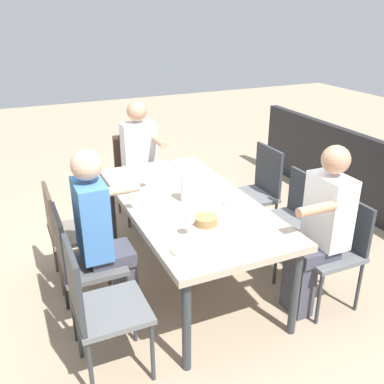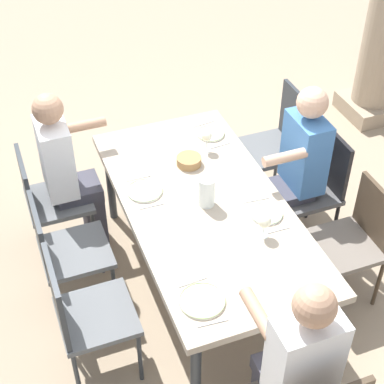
{
  "view_description": "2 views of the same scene",
  "coord_description": "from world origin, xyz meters",
  "px_view_note": "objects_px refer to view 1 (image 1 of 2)",
  "views": [
    {
      "loc": [
        -2.87,
        1.26,
        2.18
      ],
      "look_at": [
        0.12,
        -0.09,
        0.77
      ],
      "focal_mm": 40.13,
      "sensor_mm": 36.0,
      "label": 1
    },
    {
      "loc": [
        2.71,
        -1.12,
        3.34
      ],
      "look_at": [
        -0.13,
        -0.04,
        0.76
      ],
      "focal_mm": 57.57,
      "sensor_mm": 36.0,
      "label": 2
    }
  ],
  "objects_px": {
    "plate_2": "(141,196)",
    "water_pitcher": "(187,190)",
    "chair_west_north": "(97,303)",
    "chair_mid_south": "(291,215)",
    "chair_head_east": "(136,171)",
    "diner_woman_green": "(320,227)",
    "chair_west_south": "(335,245)",
    "wine_glass_0": "(190,220)",
    "chair_mid_north": "(80,259)",
    "plate_3": "(187,166)",
    "chair_east_south": "(257,188)",
    "plate_0": "(186,249)",
    "diner_man_white": "(141,161)",
    "bread_basket": "(206,220)",
    "wine_glass_2": "(146,175)",
    "dining_table": "(188,207)",
    "plate_1": "(239,205)",
    "diner_guest_third": "(102,232)",
    "chair_east_north": "(68,228)"
  },
  "relations": [
    {
      "from": "plate_2",
      "to": "water_pitcher",
      "type": "height_order",
      "value": "water_pitcher"
    },
    {
      "from": "chair_west_north",
      "to": "chair_mid_south",
      "type": "bearing_deg",
      "value": -73.19
    },
    {
      "from": "chair_head_east",
      "to": "diner_woman_green",
      "type": "relative_size",
      "value": 0.69
    },
    {
      "from": "chair_west_south",
      "to": "wine_glass_0",
      "type": "xyz_separation_m",
      "value": [
        0.19,
        1.13,
        0.36
      ]
    },
    {
      "from": "chair_head_east",
      "to": "chair_mid_north",
      "type": "bearing_deg",
      "value": 150.07
    },
    {
      "from": "plate_3",
      "to": "chair_east_south",
      "type": "bearing_deg",
      "value": -118.86
    },
    {
      "from": "plate_0",
      "to": "diner_man_white",
      "type": "bearing_deg",
      "value": -9.6
    },
    {
      "from": "diner_man_white",
      "to": "bread_basket",
      "type": "relative_size",
      "value": 7.75
    },
    {
      "from": "wine_glass_2",
      "to": "plate_3",
      "type": "distance_m",
      "value": 0.64
    },
    {
      "from": "dining_table",
      "to": "plate_1",
      "type": "bearing_deg",
      "value": -128.07
    },
    {
      "from": "diner_man_white",
      "to": "water_pitcher",
      "type": "bearing_deg",
      "value": 179.46
    },
    {
      "from": "diner_guest_third",
      "to": "water_pitcher",
      "type": "distance_m",
      "value": 0.76
    },
    {
      "from": "wine_glass_2",
      "to": "diner_man_white",
      "type": "bearing_deg",
      "value": -14.96
    },
    {
      "from": "chair_west_south",
      "to": "diner_woman_green",
      "type": "bearing_deg",
      "value": 90.96
    },
    {
      "from": "chair_mid_north",
      "to": "water_pitcher",
      "type": "bearing_deg",
      "value": -79.55
    },
    {
      "from": "plate_3",
      "to": "water_pitcher",
      "type": "distance_m",
      "value": 0.81
    },
    {
      "from": "plate_2",
      "to": "chair_head_east",
      "type": "bearing_deg",
      "value": -15.04
    },
    {
      "from": "wine_glass_2",
      "to": "plate_3",
      "type": "height_order",
      "value": "wine_glass_2"
    },
    {
      "from": "plate_3",
      "to": "dining_table",
      "type": "bearing_deg",
      "value": 157.12
    },
    {
      "from": "wine_glass_2",
      "to": "chair_east_north",
      "type": "bearing_deg",
      "value": 89.3
    },
    {
      "from": "chair_mid_north",
      "to": "plate_0",
      "type": "distance_m",
      "value": 0.83
    },
    {
      "from": "diner_woman_green",
      "to": "water_pitcher",
      "type": "distance_m",
      "value": 1.05
    },
    {
      "from": "chair_west_north",
      "to": "chair_head_east",
      "type": "relative_size",
      "value": 1.04
    },
    {
      "from": "plate_0",
      "to": "wine_glass_0",
      "type": "bearing_deg",
      "value": -30.89
    },
    {
      "from": "chair_mid_north",
      "to": "bread_basket",
      "type": "distance_m",
      "value": 0.93
    },
    {
      "from": "chair_head_east",
      "to": "plate_1",
      "type": "xyz_separation_m",
      "value": [
        -1.67,
        -0.32,
        0.24
      ]
    },
    {
      "from": "chair_east_south",
      "to": "bread_basket",
      "type": "distance_m",
      "value": 1.29
    },
    {
      "from": "plate_1",
      "to": "bread_basket",
      "type": "bearing_deg",
      "value": 114.88
    },
    {
      "from": "chair_mid_south",
      "to": "plate_0",
      "type": "distance_m",
      "value": 1.36
    },
    {
      "from": "chair_head_east",
      "to": "diner_woman_green",
      "type": "bearing_deg",
      "value": -161.04
    },
    {
      "from": "diner_guest_third",
      "to": "water_pitcher",
      "type": "xyz_separation_m",
      "value": [
        0.16,
        -0.73,
        0.13
      ]
    },
    {
      "from": "diner_man_white",
      "to": "diner_guest_third",
      "type": "bearing_deg",
      "value": 151.85
    },
    {
      "from": "chair_west_south",
      "to": "chair_head_east",
      "type": "bearing_deg",
      "value": 23.03
    },
    {
      "from": "diner_guest_third",
      "to": "plate_3",
      "type": "height_order",
      "value": "diner_guest_third"
    },
    {
      "from": "chair_east_south",
      "to": "diner_man_white",
      "type": "height_order",
      "value": "diner_man_white"
    },
    {
      "from": "chair_west_south",
      "to": "wine_glass_0",
      "type": "relative_size",
      "value": 5.34
    },
    {
      "from": "chair_mid_north",
      "to": "water_pitcher",
      "type": "distance_m",
      "value": 0.97
    },
    {
      "from": "wine_glass_2",
      "to": "water_pitcher",
      "type": "xyz_separation_m",
      "value": [
        -0.39,
        -0.21,
        -0.02
      ]
    },
    {
      "from": "chair_east_north",
      "to": "diner_guest_third",
      "type": "height_order",
      "value": "diner_guest_third"
    },
    {
      "from": "chair_west_north",
      "to": "chair_east_south",
      "type": "bearing_deg",
      "value": -58.57
    },
    {
      "from": "chair_west_south",
      "to": "chair_east_north",
      "type": "height_order",
      "value": "chair_east_north"
    },
    {
      "from": "chair_head_east",
      "to": "diner_guest_third",
      "type": "relative_size",
      "value": 0.68
    },
    {
      "from": "diner_woman_green",
      "to": "diner_guest_third",
      "type": "bearing_deg",
      "value": 69.3
    },
    {
      "from": "diner_man_white",
      "to": "plate_3",
      "type": "xyz_separation_m",
      "value": [
        -0.49,
        -0.31,
        0.06
      ]
    },
    {
      "from": "chair_east_south",
      "to": "diner_woman_green",
      "type": "xyz_separation_m",
      "value": [
        -1.12,
        0.18,
        0.16
      ]
    },
    {
      "from": "plate_1",
      "to": "wine_glass_0",
      "type": "bearing_deg",
      "value": 117.24
    },
    {
      "from": "diner_man_white",
      "to": "wine_glass_2",
      "type": "bearing_deg",
      "value": 165.04
    },
    {
      "from": "chair_mid_south",
      "to": "plate_3",
      "type": "relative_size",
      "value": 3.48
    },
    {
      "from": "plate_0",
      "to": "chair_mid_north",
      "type": "bearing_deg",
      "value": 48.22
    },
    {
      "from": "plate_2",
      "to": "chair_mid_south",
      "type": "bearing_deg",
      "value": -107.99
    }
  ]
}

